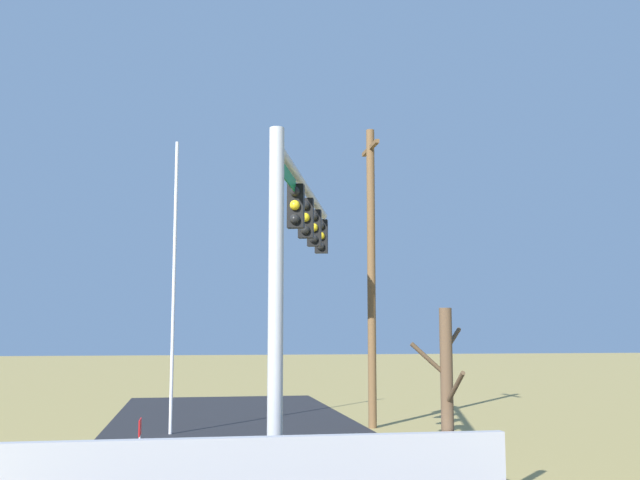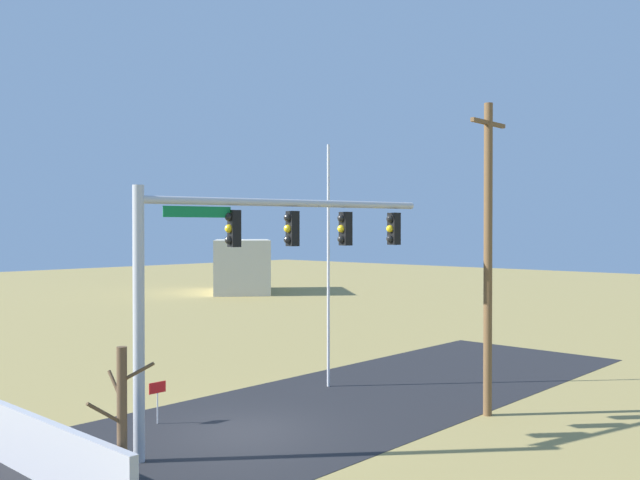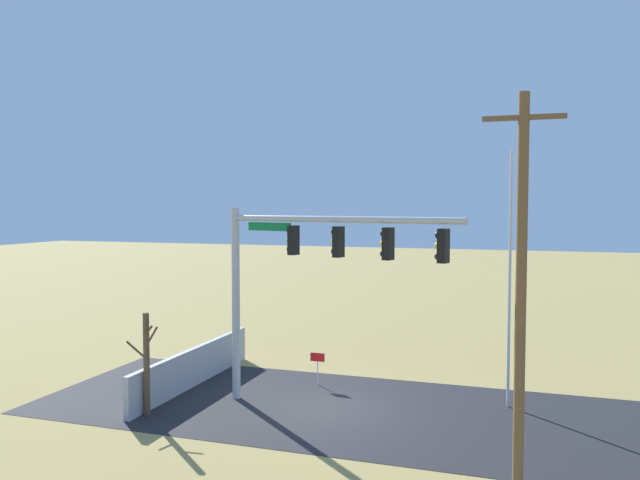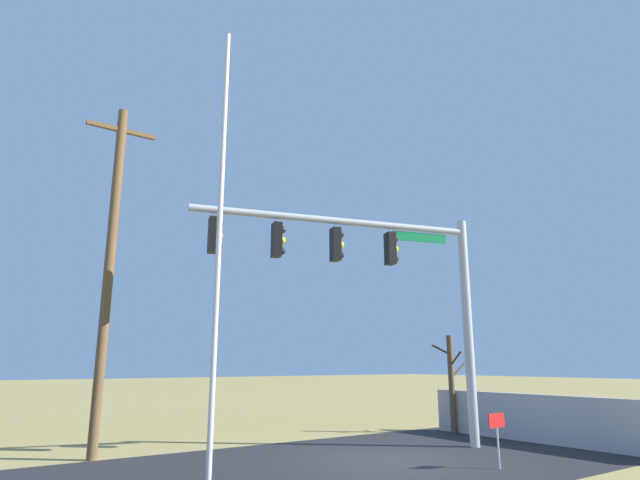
{
  "view_description": "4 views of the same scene",
  "coord_description": "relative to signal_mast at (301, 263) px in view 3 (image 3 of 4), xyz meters",
  "views": [
    {
      "loc": [
        16.84,
        -1.43,
        2.95
      ],
      "look_at": [
        -1.62,
        1.74,
        5.26
      ],
      "focal_mm": 41.85,
      "sensor_mm": 36.0,
      "label": 1
    },
    {
      "loc": [
        12.69,
        14.58,
        5.62
      ],
      "look_at": [
        -1.48,
        1.49,
        5.34
      ],
      "focal_mm": 38.81,
      "sensor_mm": 36.0,
      "label": 2
    },
    {
      "loc": [
        -6.21,
        19.78,
        6.77
      ],
      "look_at": [
        -0.34,
        2.09,
        5.76
      ],
      "focal_mm": 35.23,
      "sensor_mm": 36.0,
      "label": 3
    },
    {
      "loc": [
        -9.52,
        -10.61,
        2.35
      ],
      "look_at": [
        -1.37,
        0.99,
        5.65
      ],
      "focal_mm": 29.8,
      "sensor_mm": 36.0,
      "label": 4
    }
  ],
  "objects": [
    {
      "name": "ground_plane",
      "position": [
        -0.72,
        -0.84,
        -4.93
      ],
      "size": [
        160.0,
        160.0,
        0.0
      ],
      "primitive_type": "plane",
      "color": "#9E894C"
    },
    {
      "name": "road_surface",
      "position": [
        -4.72,
        -0.84,
        -4.93
      ],
      "size": [
        28.0,
        8.0,
        0.01
      ],
      "primitive_type": "cube",
      "color": "#232326",
      "rests_on": "ground_plane"
    },
    {
      "name": "sidewalk_corner",
      "position": [
        3.71,
        -0.78,
        -4.93
      ],
      "size": [
        6.0,
        6.0,
        0.01
      ],
      "primitive_type": "cube",
      "color": "#B7B5AD",
      "rests_on": "ground_plane"
    },
    {
      "name": "retaining_fence",
      "position": [
        4.92,
        -1.72,
        -4.22
      ],
      "size": [
        0.2,
        8.51,
        1.42
      ],
      "primitive_type": "cube",
      "color": "#A8A8AD",
      "rests_on": "ground_plane"
    },
    {
      "name": "signal_mast",
      "position": [
        0.0,
        0.0,
        0.0
      ],
      "size": [
        8.24,
        2.55,
        6.71
      ],
      "color": "#B2B5BA",
      "rests_on": "ground_plane"
    },
    {
      "name": "flagpole",
      "position": [
        -6.39,
        -2.81,
        -0.59
      ],
      "size": [
        0.1,
        0.1,
        8.68
      ],
      "primitive_type": "cylinder",
      "color": "silver",
      "rests_on": "ground_plane"
    },
    {
      "name": "utility_pole",
      "position": [
        -6.8,
        3.32,
        -0.04
      ],
      "size": [
        1.9,
        0.26,
        9.45
      ],
      "color": "brown",
      "rests_on": "ground_plane"
    },
    {
      "name": "bare_tree",
      "position": [
        4.69,
        1.72,
        -3.21
      ],
      "size": [
        1.27,
        1.02,
        3.33
      ],
      "color": "brown",
      "rests_on": "ground_plane"
    },
    {
      "name": "open_sign",
      "position": [
        0.52,
        -3.24,
        -4.03
      ],
      "size": [
        0.56,
        0.04,
        1.22
      ],
      "color": "silver",
      "rests_on": "ground_plane"
    }
  ]
}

